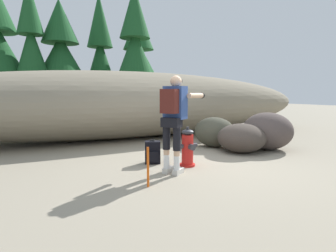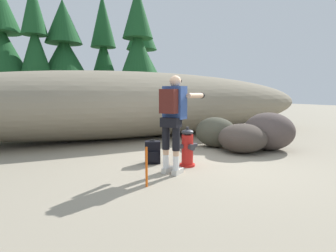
% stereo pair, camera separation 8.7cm
% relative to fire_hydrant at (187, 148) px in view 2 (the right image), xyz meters
% --- Properties ---
extents(ground_plane, '(56.00, 56.00, 0.04)m').
position_rel_fire_hydrant_xyz_m(ground_plane, '(0.24, 0.03, -0.37)').
color(ground_plane, gray).
extents(dirt_embankment, '(14.06, 3.20, 2.05)m').
position_rel_fire_hydrant_xyz_m(dirt_embankment, '(0.24, 3.86, 0.68)').
color(dirt_embankment, gray).
rests_on(dirt_embankment, ground_plane).
extents(fire_hydrant, '(0.40, 0.35, 0.75)m').
position_rel_fire_hydrant_xyz_m(fire_hydrant, '(0.00, 0.00, 0.00)').
color(fire_hydrant, red).
rests_on(fire_hydrant, ground_plane).
extents(utility_worker, '(1.02, 0.85, 1.68)m').
position_rel_fire_hydrant_xyz_m(utility_worker, '(-0.43, -0.27, 0.72)').
color(utility_worker, beige).
rests_on(utility_worker, ground_plane).
extents(spare_backpack, '(0.35, 0.35, 0.47)m').
position_rel_fire_hydrant_xyz_m(spare_backpack, '(-0.51, 0.49, -0.13)').
color(spare_backpack, black).
rests_on(spare_backpack, ground_plane).
extents(boulder_large, '(1.27, 1.36, 0.77)m').
position_rel_fire_hydrant_xyz_m(boulder_large, '(1.61, 1.31, 0.04)').
color(boulder_large, '#404033').
rests_on(boulder_large, ground_plane).
extents(boulder_mid, '(1.62, 1.64, 0.91)m').
position_rel_fire_hydrant_xyz_m(boulder_mid, '(2.56, 0.44, 0.11)').
color(boulder_mid, '#4B3F3C').
rests_on(boulder_mid, ground_plane).
extents(boulder_small, '(1.52, 1.51, 0.68)m').
position_rel_fire_hydrant_xyz_m(boulder_small, '(1.77, 0.47, -0.01)').
color(boulder_small, '#423932').
rests_on(boulder_small, ground_plane).
extents(pine_tree_far_left, '(2.88, 2.88, 6.63)m').
position_rel_fire_hydrant_xyz_m(pine_tree_far_left, '(-3.70, 10.90, 3.40)').
color(pine_tree_far_left, '#47331E').
rests_on(pine_tree_far_left, ground_plane).
extents(pine_tree_left, '(1.82, 1.82, 6.53)m').
position_rel_fire_hydrant_xyz_m(pine_tree_left, '(-2.26, 10.14, 3.28)').
color(pine_tree_left, '#47331E').
rests_on(pine_tree_left, ground_plane).
extents(pine_tree_center, '(2.78, 2.78, 6.01)m').
position_rel_fire_hydrant_xyz_m(pine_tree_center, '(-0.93, 10.67, 3.14)').
color(pine_tree_center, '#47331E').
rests_on(pine_tree_center, ground_plane).
extents(pine_tree_right, '(2.14, 2.14, 6.79)m').
position_rel_fire_hydrant_xyz_m(pine_tree_right, '(1.20, 11.26, 3.07)').
color(pine_tree_right, '#47331E').
rests_on(pine_tree_right, ground_plane).
extents(pine_tree_far_right, '(2.20, 2.20, 6.33)m').
position_rel_fire_hydrant_xyz_m(pine_tree_far_right, '(2.07, 8.14, 3.17)').
color(pine_tree_far_right, '#47331E').
rests_on(pine_tree_far_right, ground_plane).
extents(pine_tree_ridge_end, '(2.69, 2.69, 5.97)m').
position_rel_fire_hydrant_xyz_m(pine_tree_ridge_end, '(3.28, 10.76, 3.14)').
color(pine_tree_ridge_end, '#47331E').
rests_on(pine_tree_ridge_end, ground_plane).
extents(survey_stake, '(0.04, 0.04, 0.60)m').
position_rel_fire_hydrant_xyz_m(survey_stake, '(-1.14, -0.74, -0.05)').
color(survey_stake, '#E55914').
rests_on(survey_stake, ground_plane).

